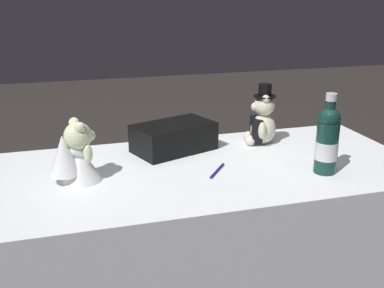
# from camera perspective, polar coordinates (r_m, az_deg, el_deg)

# --- Properties ---
(reception_table) EXTENTS (1.80, 0.77, 0.75)m
(reception_table) POSITION_cam_1_polar(r_m,az_deg,el_deg) (1.96, 0.00, -13.29)
(reception_table) COLOR white
(reception_table) RESTS_ON ground_plane
(teddy_bear_groom) EXTENTS (0.15, 0.15, 0.27)m
(teddy_bear_groom) POSITION_cam_1_polar(r_m,az_deg,el_deg) (2.07, 8.60, 2.84)
(teddy_bear_groom) COLOR beige
(teddy_bear_groom) RESTS_ON reception_table
(teddy_bear_bride) EXTENTS (0.20, 0.16, 0.23)m
(teddy_bear_bride) POSITION_cam_1_polar(r_m,az_deg,el_deg) (1.69, -14.30, -1.34)
(teddy_bear_bride) COLOR white
(teddy_bear_bride) RESTS_ON reception_table
(champagne_bottle) EXTENTS (0.08, 0.08, 0.31)m
(champagne_bottle) POSITION_cam_1_polar(r_m,az_deg,el_deg) (1.78, 16.43, 0.52)
(champagne_bottle) COLOR #11342D
(champagne_bottle) RESTS_ON reception_table
(signing_pen) EXTENTS (0.10, 0.13, 0.01)m
(signing_pen) POSITION_cam_1_polar(r_m,az_deg,el_deg) (1.76, 3.20, -3.26)
(signing_pen) COLOR navy
(signing_pen) RESTS_ON reception_table
(gift_case_black) EXTENTS (0.38, 0.30, 0.12)m
(gift_case_black) POSITION_cam_1_polar(r_m,az_deg,el_deg) (1.97, -2.28, 0.84)
(gift_case_black) COLOR black
(gift_case_black) RESTS_ON reception_table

